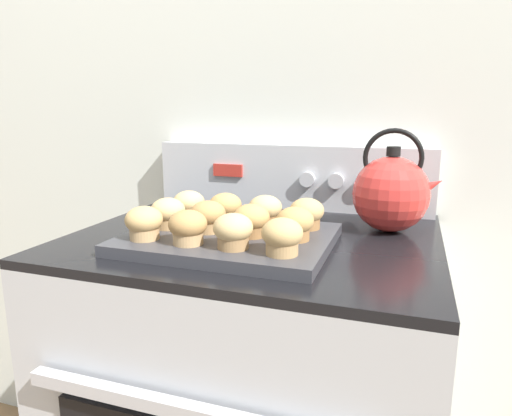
% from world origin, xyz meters
% --- Properties ---
extents(wall_back, '(8.00, 0.05, 2.40)m').
position_xyz_m(wall_back, '(0.00, 0.66, 1.20)').
color(wall_back, silver).
rests_on(wall_back, ground_plane).
extents(control_panel, '(0.74, 0.07, 0.17)m').
position_xyz_m(control_panel, '(0.00, 0.61, 0.98)').
color(control_panel, '#B7BABF').
rests_on(control_panel, stove_range).
extents(muffin_pan, '(0.40, 0.31, 0.02)m').
position_xyz_m(muffin_pan, '(-0.02, 0.24, 0.91)').
color(muffin_pan, '#38383D').
rests_on(muffin_pan, stove_range).
extents(muffin_r0_c0, '(0.07, 0.07, 0.06)m').
position_xyz_m(muffin_r0_c0, '(-0.16, 0.15, 0.95)').
color(muffin_r0_c0, tan).
rests_on(muffin_r0_c0, muffin_pan).
extents(muffin_r0_c1, '(0.07, 0.07, 0.06)m').
position_xyz_m(muffin_r0_c1, '(-0.07, 0.15, 0.95)').
color(muffin_r0_c1, tan).
rests_on(muffin_r0_c1, muffin_pan).
extents(muffin_r0_c2, '(0.07, 0.07, 0.06)m').
position_xyz_m(muffin_r0_c2, '(0.02, 0.15, 0.95)').
color(muffin_r0_c2, '#A37A4C').
rests_on(muffin_r0_c2, muffin_pan).
extents(muffin_r0_c3, '(0.07, 0.07, 0.06)m').
position_xyz_m(muffin_r0_c3, '(0.11, 0.15, 0.95)').
color(muffin_r0_c3, tan).
rests_on(muffin_r0_c3, muffin_pan).
extents(muffin_r1_c0, '(0.07, 0.07, 0.06)m').
position_xyz_m(muffin_r1_c0, '(-0.16, 0.24, 0.95)').
color(muffin_r1_c0, tan).
rests_on(muffin_r1_c0, muffin_pan).
extents(muffin_r1_c1, '(0.07, 0.07, 0.06)m').
position_xyz_m(muffin_r1_c1, '(-0.07, 0.24, 0.95)').
color(muffin_r1_c1, tan).
rests_on(muffin_r1_c1, muffin_pan).
extents(muffin_r1_c2, '(0.07, 0.07, 0.06)m').
position_xyz_m(muffin_r1_c2, '(0.02, 0.24, 0.95)').
color(muffin_r1_c2, olive).
rests_on(muffin_r1_c2, muffin_pan).
extents(muffin_r1_c3, '(0.07, 0.07, 0.06)m').
position_xyz_m(muffin_r1_c3, '(0.11, 0.24, 0.95)').
color(muffin_r1_c3, olive).
rests_on(muffin_r1_c3, muffin_pan).
extents(muffin_r2_c0, '(0.07, 0.07, 0.06)m').
position_xyz_m(muffin_r2_c0, '(-0.16, 0.33, 0.95)').
color(muffin_r2_c0, tan).
rests_on(muffin_r2_c0, muffin_pan).
extents(muffin_r2_c1, '(0.07, 0.07, 0.06)m').
position_xyz_m(muffin_r2_c1, '(-0.07, 0.33, 0.95)').
color(muffin_r2_c1, tan).
rests_on(muffin_r2_c1, muffin_pan).
extents(muffin_r2_c2, '(0.07, 0.07, 0.06)m').
position_xyz_m(muffin_r2_c2, '(0.02, 0.33, 0.95)').
color(muffin_r2_c2, olive).
rests_on(muffin_r2_c2, muffin_pan).
extents(muffin_r2_c3, '(0.07, 0.07, 0.06)m').
position_xyz_m(muffin_r2_c3, '(0.11, 0.33, 0.95)').
color(muffin_r2_c3, olive).
rests_on(muffin_r2_c3, muffin_pan).
extents(tea_kettle, '(0.19, 0.16, 0.22)m').
position_xyz_m(tea_kettle, '(0.27, 0.45, 0.98)').
color(tea_kettle, red).
rests_on(tea_kettle, stove_range).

